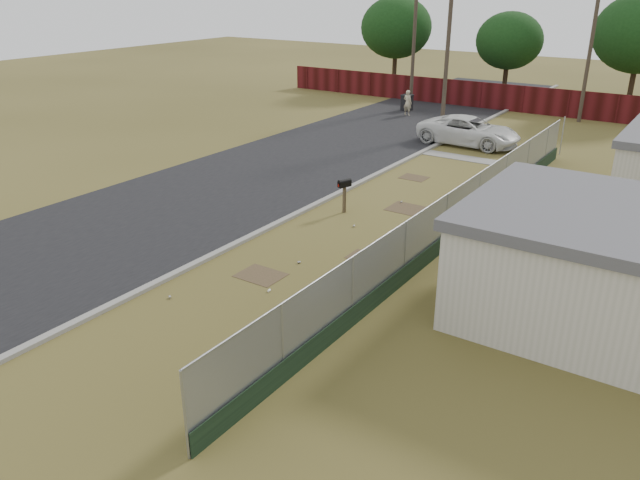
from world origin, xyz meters
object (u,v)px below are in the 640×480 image
Objects in this scene: mailbox at (344,186)px; trash_bin at (407,102)px; pedestrian at (408,103)px; pickup_truck at (469,131)px; fire_hydrant at (250,347)px.

mailbox is 21.17m from trash_bin.
trash_bin is at bearing -54.59° from pedestrian.
trash_bin is (-7.19, 6.83, -0.21)m from pickup_truck.
pedestrian is at bearing 109.51° from fire_hydrant.
pickup_truck reaches higher than fire_hydrant.
fire_hydrant is at bearing -70.13° from mailbox.
trash_bin reaches higher than fire_hydrant.
mailbox is 1.23× the size of trash_bin.
pedestrian is (-6.42, 5.36, 0.07)m from pickup_truck.
pedestrian is (-10.11, 28.53, 0.40)m from fire_hydrant.
pickup_truck is 5.04× the size of trash_bin.
trash_bin is at bearing 109.93° from fire_hydrant.
pedestrian is (-6.45, 18.42, -0.23)m from mailbox.
pedestrian is 1.69m from trash_bin.
pickup_truck reaches higher than mailbox.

